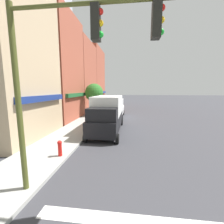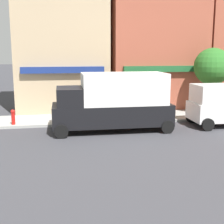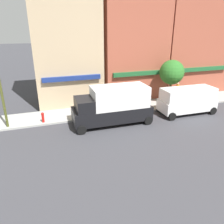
{
  "view_description": "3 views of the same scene",
  "coord_description": "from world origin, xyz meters",
  "views": [
    {
      "loc": [
        0.55,
        2.8,
        3.62
      ],
      "look_at": [
        16.43,
        4.7,
        1.2
      ],
      "focal_mm": 24.0,
      "sensor_mm": 36.0,
      "label": 1
    },
    {
      "loc": [
        10.05,
        -11.19,
        4.12
      ],
      "look_at": [
        12.9,
        4.7,
        1.0
      ],
      "focal_mm": 50.0,
      "sensor_mm": 36.0,
      "label": 2
    },
    {
      "loc": [
        7.76,
        -10.58,
        7.38
      ],
      "look_at": [
        12.9,
        4.7,
        1.0
      ],
      "focal_mm": 35.0,
      "sensor_mm": 36.0,
      "label": 3
    }
  ],
  "objects": [
    {
      "name": "storefront_row",
      "position": [
        22.11,
        11.5,
        6.14
      ],
      "size": [
        30.09,
        5.3,
        14.22
      ],
      "color": "tan",
      "rests_on": "ground_plane"
    },
    {
      "name": "box_truck_black",
      "position": [
        12.99,
        4.7,
        1.59
      ],
      "size": [
        6.23,
        2.42,
        3.04
      ],
      "rotation": [
        0.0,
        0.0,
        -0.02
      ],
      "color": "black",
      "rests_on": "ground_plane"
    },
    {
      "name": "van_white",
      "position": [
        19.96,
        4.7,
        1.29
      ],
      "size": [
        5.04,
        2.22,
        2.34
      ],
      "rotation": [
        0.0,
        0.0,
        -0.02
      ],
      "color": "white",
      "rests_on": "ground_plane"
    },
    {
      "name": "pedestrian_orange_vest",
      "position": [
        21.28,
        8.14,
        1.07
      ],
      "size": [
        0.32,
        0.32,
        1.77
      ],
      "rotation": [
        0.0,
        0.0,
        5.93
      ],
      "color": "#23232D",
      "rests_on": "sidewalk_left"
    },
    {
      "name": "fire_hydrant",
      "position": [
        7.64,
        6.4,
        0.61
      ],
      "size": [
        0.24,
        0.24,
        0.84
      ],
      "color": "red",
      "rests_on": "sidewalk_left"
    },
    {
      "name": "street_tree",
      "position": [
        19.95,
        7.5,
        3.18
      ],
      "size": [
        2.37,
        2.37,
        4.24
      ],
      "color": "brown",
      "rests_on": "sidewalk_left"
    }
  ]
}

